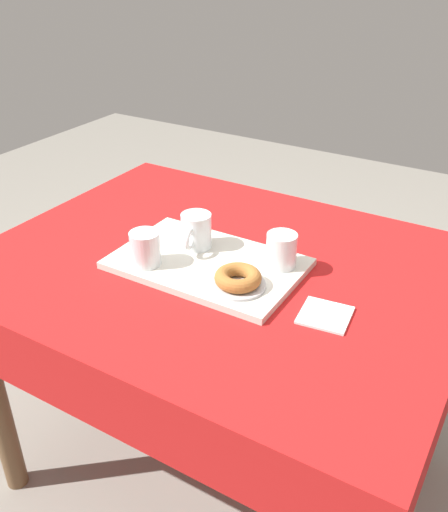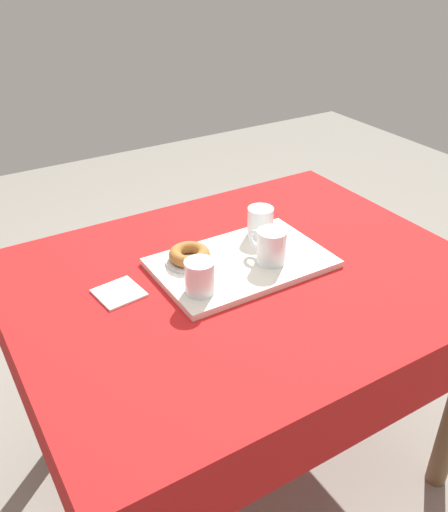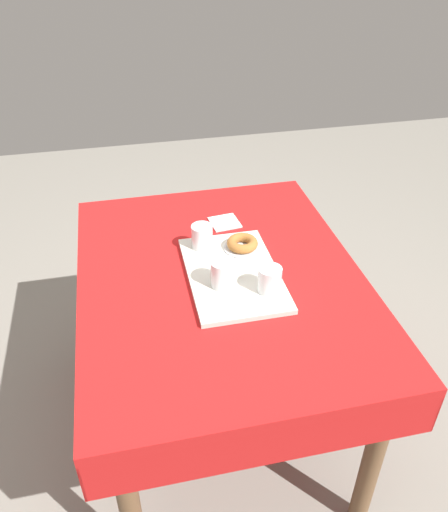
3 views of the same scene
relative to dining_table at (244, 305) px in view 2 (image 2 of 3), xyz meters
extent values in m
plane|color=gray|center=(0.00, 0.00, -0.66)|extent=(6.00, 6.00, 0.00)
cube|color=red|center=(0.00, 0.00, 0.09)|extent=(1.21, 0.95, 0.04)
cube|color=red|center=(0.00, -0.47, 0.00)|extent=(1.21, 0.01, 0.14)
cube|color=red|center=(0.00, 0.47, 0.00)|extent=(1.21, 0.01, 0.14)
cube|color=red|center=(-0.60, 0.00, 0.00)|extent=(0.01, 0.95, 0.14)
cube|color=red|center=(0.60, 0.00, 0.00)|extent=(0.01, 0.95, 0.14)
cylinder|color=brown|center=(-0.51, -0.38, -0.30)|extent=(0.06, 0.06, 0.73)
cylinder|color=brown|center=(0.51, -0.38, -0.30)|extent=(0.06, 0.06, 0.73)
cube|color=silver|center=(-0.01, -0.04, 0.11)|extent=(0.46, 0.30, 0.02)
cylinder|color=white|center=(-0.08, 0.01, 0.17)|extent=(0.08, 0.08, 0.09)
cylinder|color=maroon|center=(-0.08, 0.01, 0.16)|extent=(0.07, 0.07, 0.07)
torus|color=white|center=(-0.06, -0.04, 0.17)|extent=(0.03, 0.06, 0.06)
cylinder|color=white|center=(-0.14, -0.13, 0.16)|extent=(0.08, 0.08, 0.09)
cylinder|color=silver|center=(-0.14, -0.13, 0.15)|extent=(0.06, 0.06, 0.05)
cylinder|color=white|center=(0.15, 0.03, 0.16)|extent=(0.08, 0.08, 0.09)
cylinder|color=silver|center=(0.15, 0.03, 0.14)|extent=(0.06, 0.06, 0.04)
cylinder|color=silver|center=(0.11, -0.10, 0.13)|extent=(0.13, 0.13, 0.01)
torus|color=#A3662D|center=(0.11, -0.10, 0.15)|extent=(0.11, 0.11, 0.03)
cube|color=white|center=(0.32, -0.09, 0.11)|extent=(0.12, 0.12, 0.01)
camera|label=1|loc=(0.64, -1.06, 0.83)|focal=39.44mm
camera|label=2|loc=(0.68, 1.01, 0.89)|focal=38.47mm
camera|label=3|loc=(-1.35, 0.29, 1.16)|focal=36.12mm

